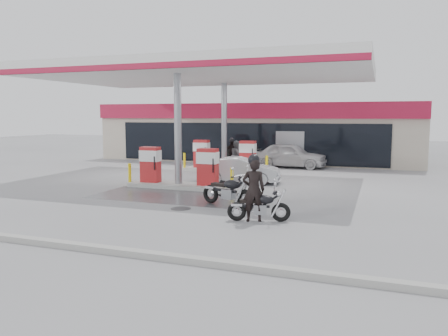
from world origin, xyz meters
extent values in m
plane|color=gray|center=(0.00, 0.00, 0.00)|extent=(90.00, 90.00, 0.00)
cube|color=#4C4C4F|center=(0.50, 0.00, 0.00)|extent=(6.00, 3.00, 0.00)
cylinder|color=#38383A|center=(2.00, -2.00, 0.00)|extent=(0.70, 0.70, 0.01)
cube|color=gray|center=(0.00, -7.00, 0.07)|extent=(28.00, 0.25, 0.15)
cube|color=beige|center=(0.00, 16.00, 2.00)|extent=(22.00, 8.00, 4.00)
cube|color=black|center=(0.00, 11.97, 1.40)|extent=(18.00, 0.10, 2.60)
cube|color=#A41433|center=(0.00, 11.90, 3.50)|extent=(22.00, 0.25, 1.00)
cube|color=navy|center=(7.00, 11.85, 3.50)|extent=(3.50, 0.12, 0.80)
cube|color=gray|center=(3.00, 11.93, 1.10)|extent=(1.80, 0.14, 2.20)
cube|color=silver|center=(0.00, 5.00, 5.30)|extent=(16.00, 10.00, 0.60)
cube|color=#A41433|center=(0.00, 0.05, 5.12)|extent=(16.00, 0.12, 0.24)
cube|color=#A41433|center=(0.00, 9.95, 5.12)|extent=(16.00, 0.12, 0.24)
cylinder|color=gray|center=(0.00, 2.00, 2.59)|extent=(0.32, 0.32, 5.00)
cylinder|color=gray|center=(0.00, 8.00, 2.59)|extent=(0.32, 0.32, 5.00)
cube|color=#9E9E99|center=(0.00, 2.00, 0.09)|extent=(4.50, 1.30, 0.18)
cube|color=#A51B1D|center=(-1.40, 2.00, 0.98)|extent=(0.85, 0.48, 1.60)
cube|color=#A51B1D|center=(1.40, 2.00, 0.98)|extent=(0.85, 0.48, 1.60)
cube|color=silver|center=(-1.40, 2.00, 1.38)|extent=(0.88, 0.52, 0.50)
cube|color=silver|center=(1.40, 2.00, 1.38)|extent=(0.88, 0.52, 0.50)
cylinder|color=yellow|center=(-2.50, 2.00, 0.54)|extent=(0.14, 0.14, 0.90)
cylinder|color=yellow|center=(2.50, 2.00, 0.54)|extent=(0.14, 0.14, 0.90)
cube|color=#9E9E99|center=(0.00, 8.00, 0.09)|extent=(4.50, 1.30, 0.18)
cube|color=#A51B1D|center=(-1.40, 8.00, 0.98)|extent=(0.85, 0.48, 1.60)
cube|color=#A51B1D|center=(1.40, 8.00, 0.98)|extent=(0.85, 0.48, 1.60)
cube|color=silver|center=(-1.40, 8.00, 1.38)|extent=(0.88, 0.52, 0.50)
cube|color=silver|center=(1.40, 8.00, 1.38)|extent=(0.88, 0.52, 0.50)
cylinder|color=yellow|center=(-2.50, 8.00, 0.54)|extent=(0.14, 0.14, 0.90)
cylinder|color=yellow|center=(2.50, 8.00, 0.54)|extent=(0.14, 0.14, 0.90)
torus|color=black|center=(5.65, -2.67, 0.29)|extent=(0.60, 0.28, 0.58)
torus|color=black|center=(4.36, -3.00, 0.29)|extent=(0.60, 0.28, 0.58)
cube|color=gray|center=(5.04, -2.83, 0.37)|extent=(0.43, 0.32, 0.29)
cube|color=black|center=(4.90, -2.86, 0.46)|extent=(0.87, 0.31, 0.08)
ellipsoid|color=black|center=(5.18, -2.79, 0.68)|extent=(0.60, 0.44, 0.27)
cube|color=black|center=(4.71, -2.91, 0.62)|extent=(0.57, 0.36, 0.10)
cylinder|color=silver|center=(5.46, -2.72, 0.97)|extent=(0.22, 0.72, 0.03)
sphere|color=silver|center=(5.57, -2.69, 0.85)|extent=(0.17, 0.17, 0.17)
cylinder|color=silver|center=(4.54, -2.82, 0.27)|extent=(0.86, 0.29, 0.08)
imported|color=black|center=(4.85, -2.88, 0.96)|extent=(0.82, 0.68, 1.92)
torus|color=black|center=(4.09, -1.26, 0.34)|extent=(0.69, 0.37, 0.68)
torus|color=black|center=(2.62, -0.75, 0.34)|extent=(0.69, 0.37, 0.68)
cube|color=gray|center=(3.40, -1.02, 0.43)|extent=(0.52, 0.40, 0.34)
cube|color=black|center=(3.24, -0.96, 0.54)|extent=(1.00, 0.44, 0.09)
ellipsoid|color=black|center=(3.56, -1.07, 0.79)|extent=(0.72, 0.55, 0.32)
cube|color=black|center=(3.02, -0.89, 0.72)|extent=(0.68, 0.46, 0.11)
cylinder|color=silver|center=(3.88, -1.18, 1.13)|extent=(0.32, 0.83, 0.04)
sphere|color=silver|center=(4.01, -1.23, 0.99)|extent=(0.20, 0.20, 0.20)
cylinder|color=silver|center=(2.92, -0.69, 0.32)|extent=(0.99, 0.41, 0.09)
imported|color=silver|center=(3.15, 11.20, 0.77)|extent=(4.59, 2.06, 1.53)
imported|color=#57575C|center=(0.42, 9.00, 0.86)|extent=(0.88, 1.00, 1.72)
imported|color=#B0B4B9|center=(2.21, 4.20, 0.61)|extent=(3.85, 1.78, 1.22)
imported|color=#A6A8AE|center=(-4.50, 14.00, 0.56)|extent=(4.16, 2.99, 1.12)
imported|color=black|center=(-0.30, 10.20, 0.86)|extent=(1.09, 0.76, 1.72)
camera|label=1|loc=(8.39, -15.36, 3.19)|focal=35.00mm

